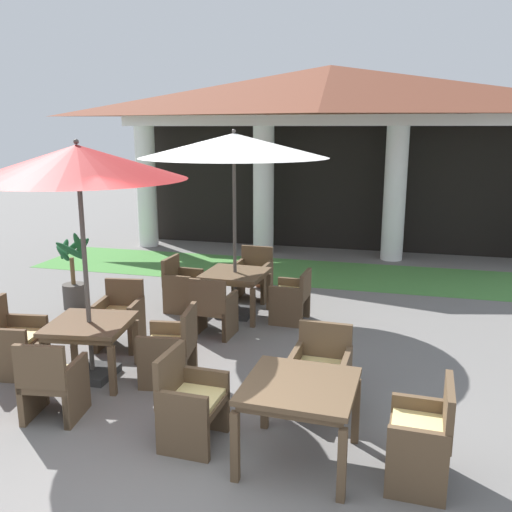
{
  "coord_description": "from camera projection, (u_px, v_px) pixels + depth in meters",
  "views": [
    {
      "loc": [
        1.61,
        -3.55,
        2.93
      ],
      "look_at": [
        -0.25,
        3.57,
        1.22
      ],
      "focal_mm": 38.65,
      "sensor_mm": 36.0,
      "label": 1
    }
  ],
  "objects": [
    {
      "name": "ground_plane",
      "position": [
        174.0,
        503.0,
        4.41
      ],
      "size": [
        60.0,
        60.0,
        0.0
      ],
      "primitive_type": "plane",
      "color": "slate"
    },
    {
      "name": "background_pavilion",
      "position": [
        330.0,
        113.0,
        12.35
      ],
      "size": [
        10.25,
        2.51,
        4.27
      ],
      "color": "white",
      "rests_on": "ground"
    },
    {
      "name": "lawn_strip",
      "position": [
        315.0,
        273.0,
        11.41
      ],
      "size": [
        12.05,
        2.16,
        0.01
      ],
      "primitive_type": "cube",
      "color": "#47843D",
      "rests_on": "ground"
    },
    {
      "name": "patio_table_near_foreground",
      "position": [
        90.0,
        329.0,
        6.52
      ],
      "size": [
        1.03,
        1.03,
        0.7
      ],
      "rotation": [
        0.0,
        0.0,
        0.14
      ],
      "color": "brown",
      "rests_on": "ground"
    },
    {
      "name": "patio_umbrella_near_foreground",
      "position": [
        78.0,
        165.0,
        6.08
      ],
      "size": [
        2.43,
        2.43,
        2.82
      ],
      "color": "#2D2D2D",
      "rests_on": "ground"
    },
    {
      "name": "patio_chair_near_foreground_south",
      "position": [
        52.0,
        383.0,
        5.62
      ],
      "size": [
        0.61,
        0.59,
        0.88
      ],
      "rotation": [
        0.0,
        0.0,
        0.14
      ],
      "color": "brown",
      "rests_on": "ground"
    },
    {
      "name": "patio_chair_near_foreground_west",
      "position": [
        13.0,
        340.0,
        6.67
      ],
      "size": [
        0.65,
        0.64,
        0.93
      ],
      "rotation": [
        0.0,
        0.0,
        -1.43
      ],
      "color": "brown",
      "rests_on": "ground"
    },
    {
      "name": "patio_chair_near_foreground_north",
      "position": [
        120.0,
        317.0,
        7.51
      ],
      "size": [
        0.63,
        0.65,
        0.9
      ],
      "rotation": [
        0.0,
        0.0,
        -3.0
      ],
      "color": "brown",
      "rests_on": "ground"
    },
    {
      "name": "patio_chair_near_foreground_east",
      "position": [
        171.0,
        349.0,
        6.45
      ],
      "size": [
        0.65,
        0.65,
        0.91
      ],
      "rotation": [
        0.0,
        0.0,
        -4.57
      ],
      "color": "brown",
      "rests_on": "ground"
    },
    {
      "name": "patio_table_mid_left",
      "position": [
        235.0,
        278.0,
        8.71
      ],
      "size": [
        0.99,
        0.99,
        0.72
      ],
      "rotation": [
        0.0,
        0.0,
        -0.05
      ],
      "color": "brown",
      "rests_on": "ground"
    },
    {
      "name": "patio_umbrella_mid_left",
      "position": [
        234.0,
        147.0,
        8.25
      ],
      "size": [
        2.87,
        2.87,
        2.92
      ],
      "color": "#2D2D2D",
      "rests_on": "ground"
    },
    {
      "name": "patio_chair_mid_left_east",
      "position": [
        292.0,
        297.0,
        8.49
      ],
      "size": [
        0.56,
        0.62,
        0.81
      ],
      "rotation": [
        0.0,
        0.0,
        1.52
      ],
      "color": "brown",
      "rests_on": "ground"
    },
    {
      "name": "patio_chair_mid_left_north",
      "position": [
        253.0,
        276.0,
        9.63
      ],
      "size": [
        0.62,
        0.6,
        0.9
      ],
      "rotation": [
        0.0,
        0.0,
        -3.19
      ],
      "color": "brown",
      "rests_on": "ground"
    },
    {
      "name": "patio_chair_mid_left_west",
      "position": [
        181.0,
        286.0,
        9.04
      ],
      "size": [
        0.52,
        0.6,
        0.88
      ],
      "rotation": [
        0.0,
        0.0,
        -1.62
      ],
      "color": "brown",
      "rests_on": "ground"
    },
    {
      "name": "patio_chair_mid_left_south",
      "position": [
        213.0,
        309.0,
        7.89
      ],
      "size": [
        0.59,
        0.56,
        0.89
      ],
      "rotation": [
        0.0,
        0.0,
        -0.05
      ],
      "color": "brown",
      "rests_on": "ground"
    },
    {
      "name": "patio_table_mid_right",
      "position": [
        300.0,
        393.0,
        4.84
      ],
      "size": [
        1.01,
        1.01,
        0.76
      ],
      "rotation": [
        0.0,
        0.0,
        -0.04
      ],
      "color": "brown",
      "rests_on": "ground"
    },
    {
      "name": "patio_chair_mid_right_north",
      "position": [
        321.0,
        371.0,
        5.88
      ],
      "size": [
        0.63,
        0.61,
        0.87
      ],
      "rotation": [
        0.0,
        0.0,
        -3.18
      ],
      "color": "brown",
      "rests_on": "ground"
    },
    {
      "name": "patio_chair_mid_right_east",
      "position": [
        423.0,
        436.0,
        4.59
      ],
      "size": [
        0.52,
        0.65,
        0.92
      ],
      "rotation": [
        0.0,
        0.0,
        1.53
      ],
      "color": "brown",
      "rests_on": "ground"
    },
    {
      "name": "patio_chair_mid_right_west",
      "position": [
        190.0,
        402.0,
        5.19
      ],
      "size": [
        0.54,
        0.62,
        0.9
      ],
      "rotation": [
        0.0,
        0.0,
        -1.61
      ],
      "color": "brown",
      "rests_on": "ground"
    },
    {
      "name": "potted_palm_left_edge",
      "position": [
        74.0,
        280.0,
        9.1
      ],
      "size": [
        0.63,
        0.71,
        1.33
      ],
      "color": "#47423D",
      "rests_on": "ground"
    },
    {
      "name": "terracotta_urn",
      "position": [
        261.0,
        278.0,
        10.33
      ],
      "size": [
        0.36,
        0.36,
        0.46
      ],
      "color": "brown",
      "rests_on": "ground"
    }
  ]
}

